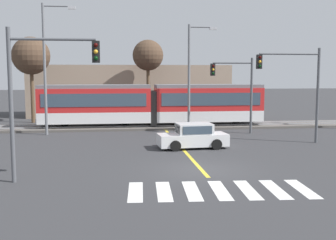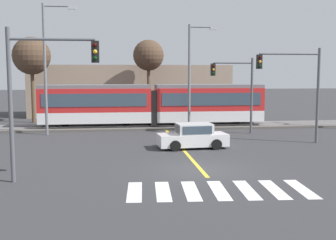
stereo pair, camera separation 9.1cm
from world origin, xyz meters
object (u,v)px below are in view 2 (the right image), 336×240
(bare_tree_west, at_px, (148,56))
(traffic_light_mid_right, at_px, (297,80))
(traffic_light_near_left, at_px, (40,82))
(light_rail_tram, at_px, (153,103))
(sedan_crossing, at_px, (193,137))
(street_lamp_west, at_px, (48,61))
(street_lamp_centre, at_px, (192,71))
(bare_tree_far_west, at_px, (32,56))
(traffic_light_far_right, at_px, (238,84))

(bare_tree_west, bearing_deg, traffic_light_mid_right, -60.75)
(bare_tree_west, bearing_deg, traffic_light_near_left, -105.31)
(traffic_light_near_left, bearing_deg, light_rail_tram, 70.06)
(sedan_crossing, relative_size, street_lamp_west, 0.45)
(sedan_crossing, xyz_separation_m, street_lamp_centre, (1.29, 7.49, 4.04))
(traffic_light_near_left, xyz_separation_m, bare_tree_far_west, (-4.46, 21.93, 1.87))
(traffic_light_near_left, relative_size, traffic_light_mid_right, 1.04)
(light_rail_tram, bearing_deg, traffic_light_near_left, -109.94)
(traffic_light_near_left, bearing_deg, traffic_light_mid_right, 28.34)
(light_rail_tram, height_order, bare_tree_far_west, bare_tree_far_west)
(sedan_crossing, bearing_deg, street_lamp_west, 144.32)
(light_rail_tram, bearing_deg, street_lamp_west, -158.59)
(traffic_light_mid_right, bearing_deg, light_rail_tram, 133.23)
(traffic_light_near_left, height_order, street_lamp_west, street_lamp_west)
(traffic_light_mid_right, bearing_deg, traffic_light_far_right, 118.19)
(traffic_light_mid_right, height_order, street_lamp_centre, street_lamp_centre)
(sedan_crossing, distance_m, street_lamp_centre, 8.61)
(traffic_light_far_right, bearing_deg, bare_tree_west, 119.73)
(street_lamp_centre, height_order, bare_tree_far_west, street_lamp_centre)
(traffic_light_mid_right, bearing_deg, street_lamp_west, 160.15)
(sedan_crossing, distance_m, street_lamp_west, 12.67)
(street_lamp_west, height_order, bare_tree_far_west, street_lamp_west)
(street_lamp_centre, relative_size, bare_tree_west, 1.07)
(traffic_light_near_left, distance_m, street_lamp_centre, 17.14)
(sedan_crossing, distance_m, traffic_light_mid_right, 7.83)
(traffic_light_near_left, relative_size, traffic_light_far_right, 1.13)
(street_lamp_west, distance_m, bare_tree_west, 12.20)
(light_rail_tram, distance_m, bare_tree_west, 7.27)
(light_rail_tram, distance_m, bare_tree_far_west, 12.39)
(traffic_light_far_right, xyz_separation_m, street_lamp_centre, (-3.14, 1.84, 0.97))
(street_lamp_west, bearing_deg, sedan_crossing, -35.68)
(sedan_crossing, xyz_separation_m, traffic_light_mid_right, (6.98, 0.89, 3.43))
(traffic_light_near_left, height_order, traffic_light_far_right, traffic_light_near_left)
(street_lamp_west, relative_size, street_lamp_centre, 1.15)
(street_lamp_west, bearing_deg, street_lamp_centre, 3.34)
(traffic_light_far_right, bearing_deg, street_lamp_centre, 149.59)
(traffic_light_near_left, xyz_separation_m, bare_tree_west, (6.30, 23.01, 1.99))
(light_rail_tram, distance_m, street_lamp_centre, 4.65)
(traffic_light_far_right, xyz_separation_m, bare_tree_far_west, (-16.64, 9.23, 2.32))
(street_lamp_west, bearing_deg, bare_tree_far_west, 108.36)
(street_lamp_west, bearing_deg, bare_tree_west, 48.32)
(sedan_crossing, height_order, traffic_light_mid_right, traffic_light_mid_right)
(bare_tree_far_west, bearing_deg, traffic_light_far_right, -29.01)
(sedan_crossing, height_order, street_lamp_centre, street_lamp_centre)
(sedan_crossing, relative_size, bare_tree_far_west, 0.55)
(sedan_crossing, height_order, traffic_light_near_left, traffic_light_near_left)
(traffic_light_far_right, relative_size, street_lamp_west, 0.59)
(sedan_crossing, distance_m, bare_tree_far_west, 19.99)
(light_rail_tram, relative_size, traffic_light_mid_right, 3.00)
(sedan_crossing, height_order, bare_tree_far_west, bare_tree_far_west)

